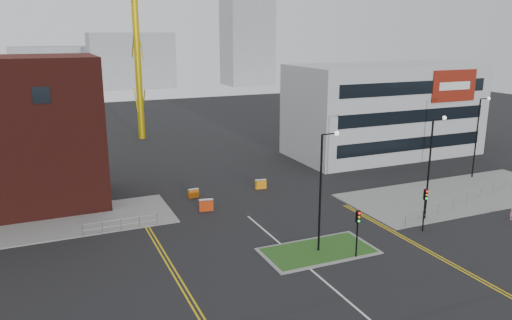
{
  "coord_description": "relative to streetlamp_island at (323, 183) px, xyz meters",
  "views": [
    {
      "loc": [
        -16.23,
        -21.94,
        16.05
      ],
      "look_at": [
        1.02,
        17.52,
        5.0
      ],
      "focal_mm": 35.0,
      "sensor_mm": 36.0,
      "label": 1
    }
  ],
  "objects": [
    {
      "name": "barrier_mid",
      "position": [
        -5.2,
        16.0,
        -4.93
      ],
      "size": [
        1.1,
        0.5,
        0.9
      ],
      "color": "#D05E0B",
      "rests_on": "ground"
    },
    {
      "name": "streetlamp_right_far",
      "position": [
        26.0,
        10.0,
        0.0
      ],
      "size": [
        1.46,
        0.36,
        9.18
      ],
      "color": "black",
      "rests_on": "ground"
    },
    {
      "name": "centre_line",
      "position": [
        -2.22,
        -6.0,
        -5.41
      ],
      "size": [
        0.15,
        30.0,
        0.01
      ],
      "primitive_type": "cube",
      "color": "silver",
      "rests_on": "ground"
    },
    {
      "name": "skyline_b",
      "position": [
        7.78,
        122.0,
        2.59
      ],
      "size": [
        24.0,
        12.0,
        16.0
      ],
      "primitive_type": "cube",
      "color": "gray",
      "rests_on": "ground"
    },
    {
      "name": "grass_island",
      "position": [
        -0.22,
        0.0,
        -5.35
      ],
      "size": [
        8.0,
        4.0,
        0.12
      ],
      "primitive_type": "cube",
      "color": "#244A18",
      "rests_on": "ground"
    },
    {
      "name": "pavement_right",
      "position": [
        19.78,
        6.0,
        -5.35
      ],
      "size": [
        24.0,
        10.0,
        0.12
      ],
      "primitive_type": "cube",
      "color": "slate",
      "rests_on": "ground"
    },
    {
      "name": "pavement_left",
      "position": [
        -22.22,
        14.0,
        -5.35
      ],
      "size": [
        28.0,
        8.0,
        0.12
      ],
      "primitive_type": "cube",
      "color": "slate",
      "rests_on": "ground"
    },
    {
      "name": "barrier_right",
      "position": [
        2.17,
        16.0,
        -4.88
      ],
      "size": [
        1.22,
        0.57,
        0.99
      ],
      "color": "orange",
      "rests_on": "ground"
    },
    {
      "name": "streetlamp_right_near",
      "position": [
        12.0,
        2.0,
        0.0
      ],
      "size": [
        1.46,
        0.36,
        9.18
      ],
      "color": "black",
      "rests_on": "ground"
    },
    {
      "name": "skyline_c",
      "position": [
        42.78,
        117.0,
        8.59
      ],
      "size": [
        14.0,
        12.0,
        28.0
      ],
      "primitive_type": "cube",
      "color": "gray",
      "rests_on": "ground"
    },
    {
      "name": "traffic_light_right",
      "position": [
        9.78,
        -0.02,
        -2.85
      ],
      "size": [
        0.28,
        0.33,
        3.65
      ],
      "color": "black",
      "rests_on": "ground"
    },
    {
      "name": "ground",
      "position": [
        -2.22,
        -8.0,
        -5.41
      ],
      "size": [
        200.0,
        200.0,
        0.0
      ],
      "primitive_type": "plane",
      "color": "black",
      "rests_on": "ground"
    },
    {
      "name": "yellow_left_b",
      "position": [
        -10.92,
        2.0,
        -5.41
      ],
      "size": [
        0.12,
        24.0,
        0.01
      ],
      "primitive_type": "cube",
      "color": "gold",
      "rests_on": "ground"
    },
    {
      "name": "traffic_light_island",
      "position": [
        1.78,
        -2.02,
        -2.85
      ],
      "size": [
        0.28,
        0.33,
        3.65
      ],
      "color": "black",
      "rests_on": "ground"
    },
    {
      "name": "yellow_right_a",
      "position": [
        7.28,
        -2.0,
        -5.41
      ],
      "size": [
        0.12,
        20.0,
        0.01
      ],
      "primitive_type": "cube",
      "color": "gold",
      "rests_on": "ground"
    },
    {
      "name": "railing_right",
      "position": [
        18.28,
        3.5,
        -4.63
      ],
      "size": [
        19.05,
        5.05,
        1.1
      ],
      "color": "gray",
      "rests_on": "ground"
    },
    {
      "name": "yellow_left_a",
      "position": [
        -11.22,
        2.0,
        -5.41
      ],
      "size": [
        0.12,
        24.0,
        0.01
      ],
      "primitive_type": "cube",
      "color": "gold",
      "rests_on": "ground"
    },
    {
      "name": "barrier_left",
      "position": [
        -5.2,
        11.9,
        -4.82
      ],
      "size": [
        1.35,
        0.66,
        1.09
      ],
      "color": "red",
      "rests_on": "ground"
    },
    {
      "name": "yellow_right_b",
      "position": [
        7.58,
        -2.0,
        -5.41
      ],
      "size": [
        0.12,
        20.0,
        0.01
      ],
      "primitive_type": "cube",
      "color": "gold",
      "rests_on": "ground"
    },
    {
      "name": "office_block",
      "position": [
        23.79,
        23.97,
        0.59
      ],
      "size": [
        25.0,
        12.2,
        12.0
      ],
      "color": "#B6B8BB",
      "rests_on": "ground"
    },
    {
      "name": "island_kerb",
      "position": [
        -0.22,
        0.0,
        -5.37
      ],
      "size": [
        8.6,
        4.6,
        0.08
      ],
      "primitive_type": "cube",
      "color": "slate",
      "rests_on": "ground"
    },
    {
      "name": "skyline_d",
      "position": [
        -10.22,
        132.0,
        0.59
      ],
      "size": [
        30.0,
        12.0,
        12.0
      ],
      "primitive_type": "cube",
      "color": "gray",
      "rests_on": "ground"
    },
    {
      "name": "railing_left",
      "position": [
        -13.22,
        10.0,
        -4.67
      ],
      "size": [
        6.05,
        0.05,
        1.1
      ],
      "color": "gray",
      "rests_on": "ground"
    },
    {
      "name": "streetlamp_island",
      "position": [
        0.0,
        0.0,
        0.0
      ],
      "size": [
        1.46,
        0.36,
        9.18
      ],
      "color": "black",
      "rests_on": "ground"
    }
  ]
}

